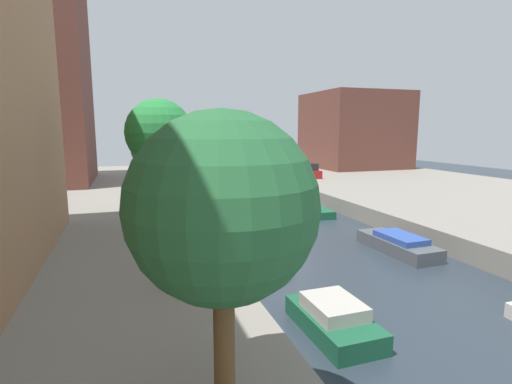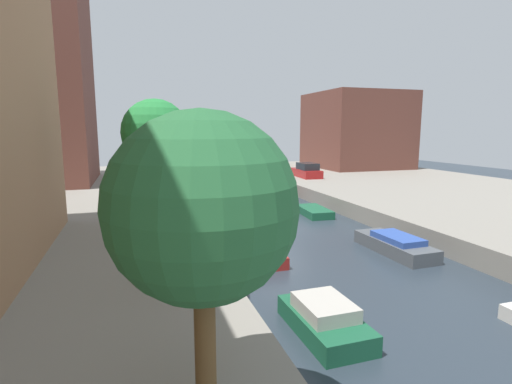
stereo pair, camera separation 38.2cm
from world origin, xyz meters
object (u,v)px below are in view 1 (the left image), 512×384
moored_boat_left_1 (333,319)px  street_tree_0 (222,209)px  moored_boat_right_4 (277,193)px  street_tree_3 (152,150)px  moored_boat_right_3 (315,211)px  moored_boat_right_5 (250,183)px  apartment_tower_far (16,25)px  parked_car (305,171)px  street_tree_2 (159,133)px  low_block_right (354,130)px  moored_boat_right_2 (398,244)px  street_tree_1 (176,177)px  moored_boat_left_2 (261,253)px

moored_boat_left_1 → street_tree_0: bearing=-140.2°
moored_boat_right_4 → street_tree_3: bearing=-143.4°
moored_boat_right_3 → moored_boat_right_4: bearing=89.2°
moored_boat_right_4 → moored_boat_right_5: 6.85m
moored_boat_left_1 → apartment_tower_far: bearing=114.6°
street_tree_0 → parked_car: (14.89, 28.32, -2.75)m
street_tree_2 → street_tree_3: (0.00, 5.09, -0.94)m
street_tree_2 → moored_boat_left_1: size_ratio=1.87×
low_block_right → moored_boat_right_2: size_ratio=2.47×
apartment_tower_far → moored_boat_right_5: apartment_tower_far is taller
street_tree_0 → street_tree_1: bearing=90.0°
street_tree_2 → moored_boat_left_1: 10.15m
moored_boat_right_5 → street_tree_2: bearing=-117.2°
street_tree_0 → parked_car: size_ratio=1.14×
moored_boat_left_1 → moored_boat_right_5: moored_boat_left_1 is taller
moored_boat_right_2 → moored_boat_right_4: moored_boat_right_2 is taller
parked_car → apartment_tower_far: bearing=172.4°
parked_car → moored_boat_right_3: parked_car is taller
parked_car → moored_boat_right_4: size_ratio=1.03×
street_tree_1 → moored_boat_left_2: 6.89m
street_tree_0 → street_tree_3: size_ratio=1.06×
street_tree_2 → low_block_right: bearing=44.9°
low_block_right → moored_boat_right_5: 16.51m
street_tree_2 → moored_boat_right_4: street_tree_2 is taller
street_tree_3 → moored_boat_left_2: (3.97, -6.53, -4.15)m
moored_boat_right_5 → parked_car: bearing=-25.9°
low_block_right → street_tree_2: size_ratio=1.80×
street_tree_0 → street_tree_2: (-0.00, 11.17, 1.02)m
street_tree_1 → moored_boat_left_2: street_tree_1 is taller
street_tree_1 → moored_boat_right_3: size_ratio=1.28×
street_tree_1 → parked_car: bearing=56.7°
moored_boat_left_1 → moored_boat_right_3: 15.01m
moored_boat_right_3 → moored_boat_right_4: (0.10, 7.05, 0.08)m
moored_boat_right_3 → moored_boat_left_2: bearing=-131.0°
moored_boat_left_1 → moored_boat_right_5: (6.21, 27.52, -0.06)m
moored_boat_left_2 → low_block_right: bearing=51.5°
parked_car → moored_boat_left_2: size_ratio=1.18×
street_tree_3 → moored_boat_right_5: street_tree_3 is taller
parked_car → street_tree_2: bearing=-131.0°
street_tree_1 → street_tree_2: bearing=90.0°
street_tree_0 → street_tree_1: 5.67m
street_tree_3 → moored_boat_right_4: size_ratio=1.11×
low_block_right → street_tree_3: bearing=-141.6°
street_tree_0 → moored_boat_left_2: (3.97, 9.72, -4.07)m
moored_boat_left_2 → street_tree_1: bearing=-134.4°
low_block_right → street_tree_0: low_block_right is taller
moored_boat_left_1 → moored_boat_right_4: (6.41, 20.67, -0.07)m
moored_boat_right_3 → moored_boat_right_5: (-0.10, 13.90, 0.09)m
moored_boat_right_3 → parked_car: bearing=67.5°
street_tree_1 → street_tree_2: street_tree_2 is taller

